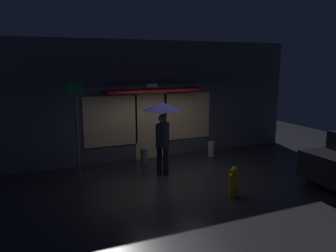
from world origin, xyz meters
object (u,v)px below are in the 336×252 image
at_px(street_sign_post, 77,125).
at_px(sidewalk_bollard, 144,156).
at_px(fire_hydrant, 234,183).
at_px(sidewalk_bollard_2, 211,149).
at_px(person_with_umbrella, 163,118).

bearing_deg(street_sign_post, sidewalk_bollard, 18.71).
bearing_deg(fire_hydrant, sidewalk_bollard_2, 67.70).
relative_size(street_sign_post, fire_hydrant, 3.74).
relative_size(sidewalk_bollard, sidewalk_bollard_2, 1.01).
xyz_separation_m(sidewalk_bollard_2, fire_hydrant, (-1.34, -3.28, 0.09)).
height_order(person_with_umbrella, sidewalk_bollard, person_with_umbrella).
relative_size(person_with_umbrella, sidewalk_bollard_2, 4.22).
distance_m(sidewalk_bollard, fire_hydrant, 3.53).
bearing_deg(sidewalk_bollard, sidewalk_bollard_2, -2.09).
height_order(person_with_umbrella, street_sign_post, street_sign_post).
relative_size(sidewalk_bollard_2, fire_hydrant, 0.67).
height_order(person_with_umbrella, sidewalk_bollard_2, person_with_umbrella).
relative_size(person_with_umbrella, fire_hydrant, 2.83).
height_order(street_sign_post, fire_hydrant, street_sign_post).
height_order(sidewalk_bollard, fire_hydrant, fire_hydrant).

